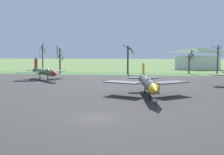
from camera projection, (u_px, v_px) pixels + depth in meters
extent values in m
plane|color=#607F42|center=(96.00, 118.00, 25.74)|extent=(600.00, 600.00, 0.00)
cube|color=#383533|center=(118.00, 91.00, 44.51)|extent=(80.12, 63.45, 0.05)
cube|color=#4C713B|center=(133.00, 74.00, 81.71)|extent=(140.12, 12.00, 0.06)
cube|color=#565B60|center=(223.00, 75.00, 50.26)|extent=(5.15, 4.11, 0.15)
cylinder|color=#33383D|center=(147.00, 82.00, 37.84)|extent=(3.09, 13.10, 1.50)
cone|color=yellow|center=(155.00, 90.00, 30.28)|extent=(1.64, 2.33, 1.38)
cylinder|color=black|center=(143.00, 78.00, 44.62)|extent=(1.14, 0.95, 1.05)
ellipsoid|color=#19232D|center=(150.00, 82.00, 34.80)|extent=(1.09, 2.05, 1.02)
cube|color=#33383D|center=(123.00, 82.00, 39.15)|extent=(6.05, 4.69, 0.14)
cube|color=#33383D|center=(170.00, 82.00, 39.03)|extent=(5.93, 5.48, 0.14)
cube|color=yellow|center=(143.00, 69.00, 43.52)|extent=(0.41, 1.89, 1.83)
cube|color=#33383D|center=(135.00, 78.00, 43.64)|extent=(2.34, 1.66, 0.14)
cube|color=#33383D|center=(152.00, 78.00, 43.59)|extent=(2.34, 1.66, 0.14)
cylinder|color=black|center=(150.00, 96.00, 35.12)|extent=(0.20, 0.20, 1.40)
cylinder|color=black|center=(145.00, 90.00, 40.83)|extent=(0.20, 0.20, 1.40)
cylinder|color=black|center=(155.00, 105.00, 29.93)|extent=(0.08, 0.08, 0.80)
cube|color=white|center=(155.00, 101.00, 29.87)|extent=(0.66, 0.41, 0.35)
cylinder|color=#4C6B47|center=(44.00, 72.00, 62.45)|extent=(9.21, 9.84, 1.39)
cone|color=#B21E1E|center=(55.00, 74.00, 56.60)|extent=(2.43, 2.48, 1.28)
cylinder|color=black|center=(35.00, 70.00, 67.64)|extent=(1.24, 1.23, 0.98)
ellipsoid|color=#19232D|center=(49.00, 71.00, 59.78)|extent=(0.94, 1.77, 0.88)
cube|color=#4C6B47|center=(28.00, 72.00, 61.52)|extent=(5.74, 3.79, 0.13)
cube|color=#4C6B47|center=(55.00, 71.00, 65.29)|extent=(4.14, 5.81, 0.13)
cube|color=#B21E1E|center=(36.00, 63.00, 66.71)|extent=(1.37, 1.46, 2.38)
cube|color=#4C6B47|center=(31.00, 70.00, 66.11)|extent=(2.45, 2.40, 0.13)
cube|color=#4C6B47|center=(41.00, 70.00, 67.63)|extent=(2.45, 2.40, 0.13)
cylinder|color=black|center=(48.00, 78.00, 60.39)|extent=(0.19, 0.19, 1.30)
cylinder|color=black|center=(40.00, 77.00, 64.76)|extent=(0.19, 0.19, 1.30)
cylinder|color=black|center=(55.00, 82.00, 54.86)|extent=(0.08, 0.08, 0.69)
cube|color=white|center=(55.00, 80.00, 54.81)|extent=(0.55, 0.30, 0.28)
cylinder|color=brown|center=(43.00, 60.00, 84.80)|extent=(0.36, 0.36, 8.77)
cylinder|color=brown|center=(44.00, 48.00, 84.07)|extent=(0.74, 1.57, 1.71)
cylinder|color=brown|center=(41.00, 46.00, 85.10)|extent=(1.46, 1.28, 2.63)
cylinder|color=brown|center=(44.00, 51.00, 84.30)|extent=(0.52, 1.63, 1.96)
cylinder|color=brown|center=(40.00, 56.00, 84.35)|extent=(1.02, 1.40, 1.24)
cylinder|color=brown|center=(60.00, 61.00, 85.23)|extent=(0.51, 0.51, 8.10)
cylinder|color=brown|center=(57.00, 50.00, 84.69)|extent=(1.01, 1.87, 2.95)
cylinder|color=brown|center=(63.00, 58.00, 85.44)|extent=(1.10, 1.86, 1.39)
cylinder|color=brown|center=(59.00, 57.00, 86.13)|extent=(2.10, 1.63, 1.51)
cylinder|color=brown|center=(59.00, 57.00, 84.67)|extent=(1.22, 0.48, 1.55)
cylinder|color=#42382D|center=(128.00, 60.00, 82.32)|extent=(0.53, 0.53, 8.72)
cylinder|color=#42382D|center=(126.00, 47.00, 80.93)|extent=(2.38, 0.93, 1.55)
cylinder|color=#42382D|center=(130.00, 49.00, 81.24)|extent=(1.64, 1.97, 1.47)
cylinder|color=#42382D|center=(132.00, 51.00, 81.46)|extent=(1.13, 2.74, 2.18)
cylinder|color=brown|center=(189.00, 64.00, 81.72)|extent=(0.49, 0.49, 6.09)
cylinder|color=brown|center=(191.00, 58.00, 81.81)|extent=(1.04, 1.65, 2.44)
cylinder|color=brown|center=(190.00, 54.00, 82.23)|extent=(2.00, 1.14, 2.35)
cylinder|color=brown|center=(191.00, 57.00, 82.23)|extent=(1.82, 1.46, 1.96)
cylinder|color=brown|center=(192.00, 53.00, 81.12)|extent=(0.68, 1.49, 2.05)
cylinder|color=brown|center=(194.00, 57.00, 81.31)|extent=(0.25, 2.78, 1.73)
cylinder|color=#42382D|center=(218.00, 60.00, 79.00)|extent=(0.40, 0.40, 8.81)
cylinder|color=#42382D|center=(220.00, 48.00, 78.70)|extent=(0.47, 1.54, 1.22)
cylinder|color=#42382D|center=(215.00, 48.00, 77.94)|extent=(1.94, 2.10, 1.38)
cylinder|color=#42382D|center=(219.00, 54.00, 78.19)|extent=(1.42, 0.62, 1.69)
cube|color=silver|center=(196.00, 63.00, 105.72)|extent=(17.43, 9.53, 5.38)
pyramid|color=#38563D|center=(197.00, 50.00, 105.27)|extent=(18.30, 10.01, 2.37)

